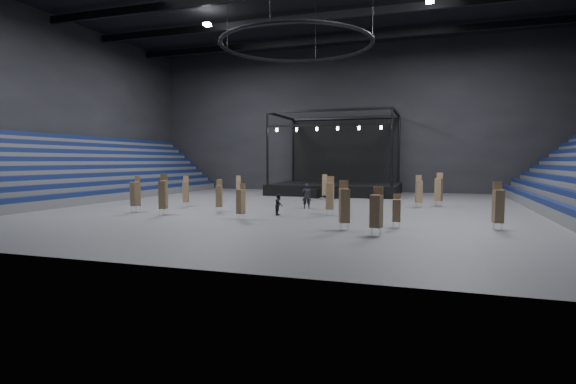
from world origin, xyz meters
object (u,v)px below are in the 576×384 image
(flight_case_mid, at_px, (332,194))
(chair_stack_9, at_px, (186,191))
(chair_stack_0, at_px, (330,195))
(stage, at_px, (337,181))
(crew_member, at_px, (279,205))
(flight_case_left, at_px, (313,194))
(man_center, at_px, (307,196))
(flight_case_right, at_px, (376,195))
(chair_stack_7, at_px, (241,201))
(chair_stack_12, at_px, (219,190))
(chair_stack_8, at_px, (135,193))
(chair_stack_5, at_px, (325,186))
(chair_stack_11, at_px, (238,186))
(chair_stack_14, at_px, (397,210))
(chair_stack_13, at_px, (498,206))
(chair_stack_1, at_px, (376,210))
(chair_stack_2, at_px, (344,205))
(chair_stack_4, at_px, (439,189))
(chair_stack_3, at_px, (419,191))
(chair_stack_6, at_px, (163,194))
(chair_stack_10, at_px, (219,196))

(flight_case_mid, xyz_separation_m, chair_stack_9, (-9.76, -11.74, 0.89))
(flight_case_mid, xyz_separation_m, chair_stack_0, (2.92, -13.89, 0.99))
(stage, xyz_separation_m, crew_member, (0.39, -21.55, -0.70))
(flight_case_left, xyz_separation_m, chair_stack_9, (-7.80, -11.47, 0.85))
(chair_stack_0, relative_size, man_center, 1.37)
(flight_case_right, bearing_deg, chair_stack_7, -109.08)
(chair_stack_12, bearing_deg, chair_stack_8, -112.95)
(flight_case_right, height_order, crew_member, crew_member)
(crew_member, bearing_deg, flight_case_mid, -6.64)
(stage, height_order, chair_stack_5, stage)
(chair_stack_0, xyz_separation_m, chair_stack_11, (-12.02, 11.18, -0.20))
(chair_stack_14, bearing_deg, chair_stack_13, 7.54)
(chair_stack_1, height_order, chair_stack_7, chair_stack_1)
(chair_stack_2, distance_m, crew_member, 7.80)
(chair_stack_13, bearing_deg, chair_stack_14, 175.96)
(flight_case_mid, relative_size, chair_stack_0, 0.45)
(chair_stack_7, bearing_deg, chair_stack_4, 65.24)
(chair_stack_3, bearing_deg, man_center, -170.80)
(chair_stack_8, bearing_deg, chair_stack_3, 42.59)
(flight_case_left, height_order, chair_stack_11, chair_stack_11)
(chair_stack_9, distance_m, chair_stack_11, 9.06)
(chair_stack_14, relative_size, crew_member, 1.28)
(chair_stack_0, height_order, chair_stack_14, chair_stack_0)
(chair_stack_4, bearing_deg, stage, 151.47)
(chair_stack_5, distance_m, chair_stack_11, 8.78)
(chair_stack_12, bearing_deg, chair_stack_4, -6.82)
(chair_stack_1, bearing_deg, flight_case_right, 110.91)
(flight_case_right, relative_size, chair_stack_3, 0.45)
(chair_stack_13, bearing_deg, chair_stack_2, -174.99)
(flight_case_left, bearing_deg, chair_stack_0, -70.27)
(flight_case_left, xyz_separation_m, chair_stack_8, (-9.25, -16.10, 0.94))
(chair_stack_13, distance_m, chair_stack_14, 5.42)
(chair_stack_0, height_order, man_center, chair_stack_0)
(stage, relative_size, chair_stack_0, 5.12)
(flight_case_right, distance_m, chair_stack_1, 22.58)
(flight_case_right, bearing_deg, chair_stack_1, -83.04)
(chair_stack_5, bearing_deg, chair_stack_13, -62.98)
(chair_stack_6, xyz_separation_m, man_center, (8.49, 7.05, -0.47))
(chair_stack_8, height_order, chair_stack_14, chair_stack_8)
(chair_stack_9, xyz_separation_m, chair_stack_11, (0.67, 9.03, -0.10))
(chair_stack_2, distance_m, chair_stack_7, 7.69)
(flight_case_left, distance_m, crew_member, 14.71)
(flight_case_mid, xyz_separation_m, man_center, (0.15, -10.08, 0.59))
(stage, xyz_separation_m, chair_stack_12, (-8.39, -13.28, -0.37))
(chair_stack_10, bearing_deg, chair_stack_1, -48.14)
(chair_stack_9, bearing_deg, chair_stack_12, 62.63)
(chair_stack_0, distance_m, chair_stack_8, 14.35)
(flight_case_mid, bearing_deg, chair_stack_7, -96.75)
(chair_stack_3, xyz_separation_m, man_center, (-8.46, -3.60, -0.35))
(crew_member, bearing_deg, chair_stack_4, -51.87)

